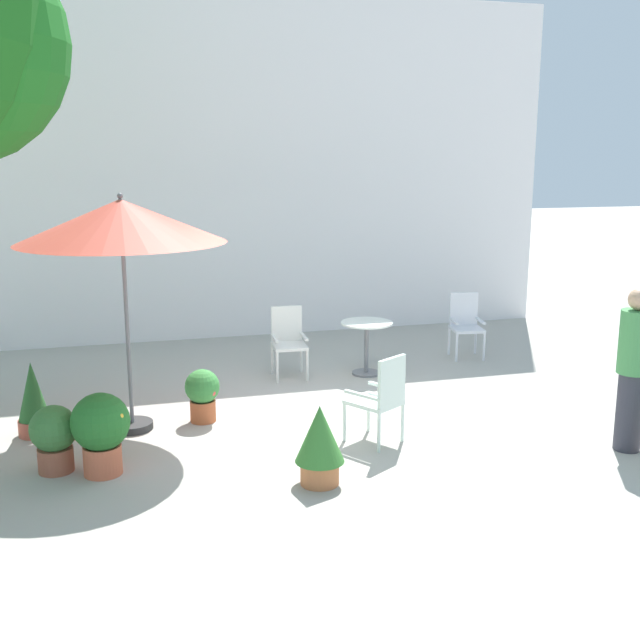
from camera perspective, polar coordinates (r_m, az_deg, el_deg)
name	(u,v)px	position (r m, az deg, el deg)	size (l,w,h in m)	color
ground_plane	(333,420)	(8.61, 0.99, -7.46)	(60.00, 60.00, 0.00)	#AFA99D
villa_facade	(255,169)	(12.42, -4.92, 11.19)	(9.86, 0.30, 5.37)	white
patio_umbrella_0	(121,223)	(8.09, -14.63, 7.05)	(2.15, 2.15, 2.53)	#2D2D2D
cafe_table_0	(367,338)	(10.23, 3.50, -1.36)	(0.69, 0.69, 0.72)	white
patio_chair_0	(465,322)	(11.33, 10.82, -0.11)	(0.50, 0.50, 0.94)	white
patio_chair_1	(381,395)	(7.79, 4.58, -5.64)	(0.62, 0.64, 0.94)	white
patio_chair_2	(288,338)	(10.14, -2.40, -1.35)	(0.46, 0.49, 0.93)	silver
potted_plant_0	(54,436)	(7.58, -19.26, -8.17)	(0.45, 0.44, 0.64)	#954F39
potted_plant_1	(33,400)	(8.59, -20.66, -5.64)	(0.35, 0.35, 0.80)	#B15341
potted_plant_2	(320,442)	(6.88, -0.02, -9.10)	(0.45, 0.45, 0.74)	#BC6F42
potted_plant_4	(203,393)	(8.56, -8.77, -5.40)	(0.39, 0.39, 0.60)	#B85832
potted_plant_5	(101,429)	(7.35, -16.08, -7.82)	(0.54, 0.54, 0.78)	#CB6141
standing_person	(633,368)	(8.13, 22.38, -3.36)	(0.45, 0.45, 1.65)	#33333D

